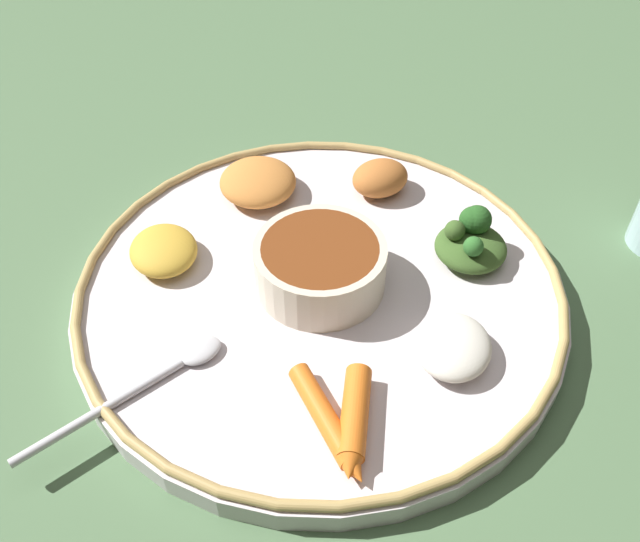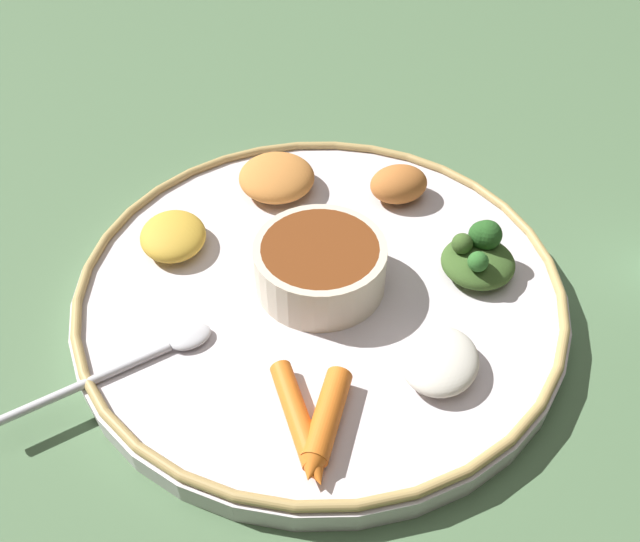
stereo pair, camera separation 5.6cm
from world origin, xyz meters
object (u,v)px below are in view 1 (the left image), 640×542
(spoon, at_px, (156,377))
(carrot_outer, at_px, (354,420))
(carrot_near_spoon, at_px, (327,421))
(greens_pile, at_px, (471,240))
(center_bowl, at_px, (320,264))

(spoon, height_order, carrot_outer, carrot_outer)
(spoon, height_order, carrot_near_spoon, carrot_near_spoon)
(spoon, height_order, greens_pile, greens_pile)
(center_bowl, relative_size, carrot_outer, 1.32)
(spoon, relative_size, carrot_near_spoon, 1.67)
(center_bowl, xyz_separation_m, greens_pile, (-0.13, 0.03, -0.01))
(greens_pile, height_order, carrot_near_spoon, greens_pile)
(carrot_near_spoon, bearing_deg, greens_pile, -151.72)
(spoon, bearing_deg, greens_pile, -177.87)
(center_bowl, bearing_deg, carrot_outer, 73.45)
(spoon, distance_m, carrot_outer, 0.15)
(center_bowl, relative_size, spoon, 0.66)
(carrot_near_spoon, height_order, carrot_outer, carrot_outer)
(spoon, xyz_separation_m, carrot_near_spoon, (-0.10, 0.09, 0.00))
(greens_pile, xyz_separation_m, carrot_outer, (0.17, 0.11, -0.01))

